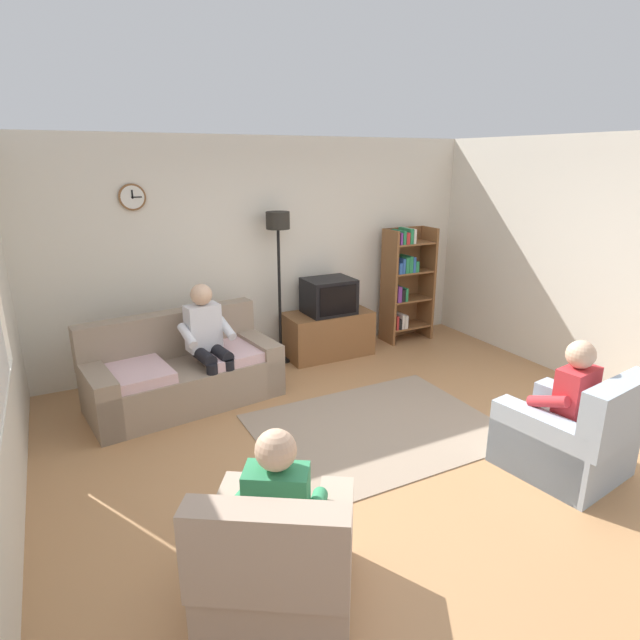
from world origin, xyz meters
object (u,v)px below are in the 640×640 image
person_on_couch (208,338)px  person_in_right_armchair (563,399)px  tv_stand (328,334)px  person_in_left_armchair (280,506)px  bookshelf (404,281)px  armchair_near_window (279,565)px  armchair_near_bookshelf (568,438)px  tv (329,296)px  floor_lamp (278,246)px  couch (183,373)px

person_on_couch → person_in_right_armchair: (2.18, -2.50, -0.09)m
tv_stand → person_on_couch: bearing=-160.2°
person_in_left_armchair → bookshelf: bearing=45.8°
tv_stand → armchair_near_window: bearing=-122.0°
armchair_near_bookshelf → tv: bearing=98.6°
floor_lamp → person_in_right_armchair: 3.49m
floor_lamp → person_on_couch: size_ratio=1.49×
couch → tv: bearing=13.8°
tv_stand → armchair_near_bookshelf: size_ratio=1.11×
tv → armchair_near_bookshelf: bearing=-81.4°
bookshelf → armchair_near_bookshelf: bearing=-102.8°
person_in_right_armchair → armchair_near_bookshelf: bearing=-81.5°
armchair_near_bookshelf → person_in_right_armchair: size_ratio=0.88×
armchair_near_bookshelf → floor_lamp: bearing=108.4°
armchair_near_window → bookshelf: bearing=46.0°
tv_stand → armchair_near_window: armchair_near_window is taller
tv → armchair_near_bookshelf: size_ratio=0.61×
couch → person_in_left_armchair: size_ratio=1.79×
tv → floor_lamp: floor_lamp is taller
couch → floor_lamp: bearing=24.1°
floor_lamp → tv: bearing=-11.3°
person_on_couch → person_in_right_armchair: size_ratio=1.11×
bookshelf → person_in_right_armchair: bearing=-103.4°
bookshelf → person_in_right_armchair: (-0.76, -3.18, -0.23)m
floor_lamp → person_in_left_armchair: (-1.46, -3.42, -0.85)m
armchair_near_bookshelf → person_on_couch: person_on_couch is taller
tv → person_in_left_armchair: size_ratio=0.54×
bookshelf → floor_lamp: (-1.84, 0.03, 0.62)m
tv_stand → floor_lamp: bearing=170.9°
bookshelf → armchair_near_bookshelf: (-0.75, -3.27, -0.54)m
armchair_near_bookshelf → person_in_right_armchair: 0.33m
tv_stand → bookshelf: bookshelf is taller
armchair_near_window → person_in_left_armchair: bearing=58.0°
bookshelf → armchair_near_window: bookshelf is taller
floor_lamp → person_in_right_armchair: (1.08, -3.21, -0.85)m
floor_lamp → bookshelf: bearing=-0.9°
tv_stand → tv: bearing=-90.0°
floor_lamp → tv_stand: bearing=-9.1°
tv_stand → floor_lamp: (-0.62, 0.10, 1.16)m
person_in_left_armchair → person_in_right_armchair: same height
couch → person_in_right_armchair: bearing=-46.9°
person_on_couch → person_in_left_armchair: size_ratio=1.11×
tv → person_on_couch: (-1.72, -0.59, -0.09)m
tv → bookshelf: (1.22, 0.09, 0.04)m
couch → bookshelf: (3.20, 0.58, 0.52)m
tv → armchair_near_window: 4.01m
floor_lamp → person_in_left_armchair: bearing=-113.1°
tv → person_in_right_armchair: 3.13m
floor_lamp → armchair_near_window: 3.97m
person_in_right_armchair → tv_stand: bearing=98.5°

